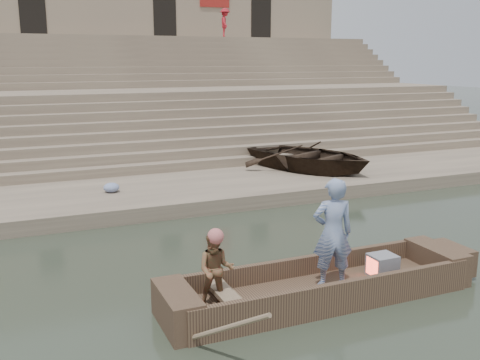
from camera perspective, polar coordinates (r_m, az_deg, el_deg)
ground at (r=9.06m, az=4.10°, el=-14.18°), size 120.00×120.00×0.00m
lower_landing at (r=16.10m, az=-9.04°, el=-1.55°), size 32.00×4.00×0.40m
mid_landing at (r=23.13m, az=-13.78°, el=5.52°), size 32.00×3.00×2.80m
upper_landing at (r=29.94m, az=-16.20°, el=9.20°), size 32.00×3.00×5.20m
ghat_steps at (r=24.75m, az=-14.50°, el=6.85°), size 32.00×11.00×5.20m
building_wall at (r=33.91m, az=-17.41°, el=14.54°), size 32.00×5.07×11.20m
main_rowboat at (r=9.74m, az=8.32°, el=-11.58°), size 5.00×1.30×0.22m
rowboat_trim at (r=9.76m, az=9.43°, el=-10.31°), size 6.04×2.63×1.89m
standing_man at (r=9.46m, az=9.62°, el=-5.45°), size 0.79×0.63×1.91m
rowing_man at (r=8.71m, az=-2.52°, el=-9.31°), size 0.72×0.66×1.21m
television at (r=10.31m, az=14.54°, el=-8.60°), size 0.46×0.42×0.40m
beached_rowboat at (r=18.54m, az=7.23°, el=2.46°), size 4.80×5.42×0.93m
pedestrian at (r=31.03m, az=-1.56°, el=16.02°), size 0.87×1.14×1.55m
cloth_bundles at (r=16.12m, az=-21.30°, el=-1.03°), size 4.84×1.55×0.26m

